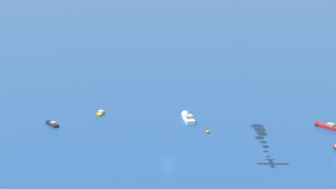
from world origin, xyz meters
TOP-DOWN VIEW (x-y plane):
  - ground_plane at (0.00, 0.00)m, footprint 2000.00×2000.00m
  - motorboat_far_port at (26.97, -26.73)m, footprint 10.51×6.82m
  - motorboat_inshore at (-5.00, -57.76)m, footprint 8.19×2.95m
  - motorboat_offshore at (48.86, -5.35)m, footprint 5.29×5.37m
  - motorboat_trailing at (47.43, 12.73)m, footprint 6.36×2.03m
  - marker_buoy at (12.38, -23.51)m, footprint 1.10×1.10m

SIDE VIEW (x-z plane):
  - ground_plane at x=0.00m, z-range 0.00..0.00m
  - marker_buoy at x=12.38m, z-range -0.66..1.44m
  - motorboat_offshore at x=48.86m, z-range -0.40..1.34m
  - motorboat_trailing at x=47.43m, z-range -0.42..1.40m
  - motorboat_inshore at x=-5.00m, z-range -0.54..1.79m
  - motorboat_far_port at x=26.97m, z-range -0.69..2.31m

